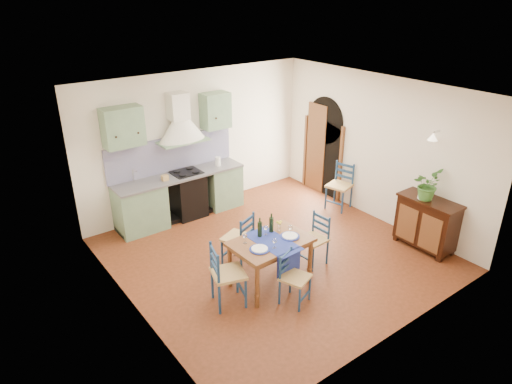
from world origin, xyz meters
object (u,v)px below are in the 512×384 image
potted_plant (427,184)px  chair_near (293,277)px  dining_table (271,246)px  sideboard (427,222)px

potted_plant → chair_near: bearing=177.0°
dining_table → potted_plant: bearing=-14.2°
dining_table → potted_plant: potted_plant is taller
chair_near → potted_plant: bearing=-3.0°
dining_table → chair_near: size_ratio=1.51×
dining_table → chair_near: dining_table is taller
dining_table → sideboard: size_ratio=1.16×
chair_near → sideboard: 2.86m
sideboard → potted_plant: bearing=119.5°
dining_table → chair_near: (-0.02, -0.55, -0.25)m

